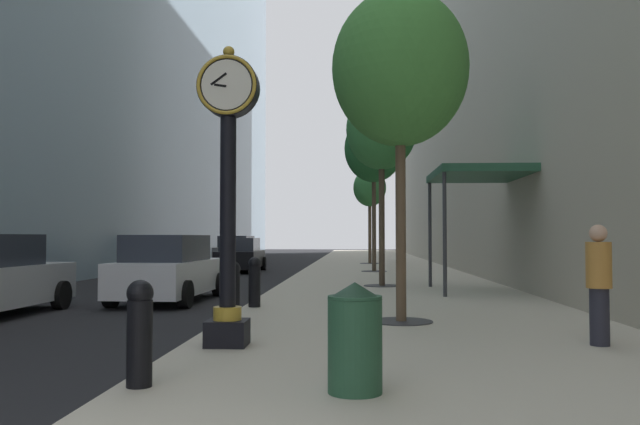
{
  "coord_description": "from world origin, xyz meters",
  "views": [
    {
      "loc": [
        2.4,
        -2.58,
        1.62
      ],
      "look_at": [
        1.04,
        22.13,
        2.55
      ],
      "focal_mm": 36.41,
      "sensor_mm": 36.0,
      "label": 1
    }
  ],
  "objects_px": {
    "street_tree_mid_near": "(381,131)",
    "car_black_near": "(241,255)",
    "bollard_fourth": "(255,281)",
    "street_tree_near": "(400,70)",
    "car_grey_trailing": "(237,251)",
    "trash_bin": "(355,336)",
    "pedestrian_walking": "(599,281)",
    "street_clock": "(228,181)",
    "street_tree_mid_far": "(374,149)",
    "bollard_nearest": "(140,330)",
    "street_tree_far": "(370,189)",
    "bollard_third": "(233,290)",
    "car_white_mid": "(169,269)"
  },
  "relations": [
    {
      "from": "bollard_third",
      "to": "street_tree_mid_near",
      "type": "distance_m",
      "value": 9.86
    },
    {
      "from": "street_clock",
      "to": "street_tree_far",
      "type": "relative_size",
      "value": 0.78
    },
    {
      "from": "bollard_nearest",
      "to": "car_black_near",
      "type": "xyz_separation_m",
      "value": [
        -3.17,
        23.37,
        0.08
      ]
    },
    {
      "from": "street_tree_near",
      "to": "pedestrian_walking",
      "type": "bearing_deg",
      "value": -42.52
    },
    {
      "from": "bollard_third",
      "to": "car_white_mid",
      "type": "distance_m",
      "value": 5.43
    },
    {
      "from": "street_clock",
      "to": "bollard_fourth",
      "type": "distance_m",
      "value": 5.19
    },
    {
      "from": "street_tree_mid_near",
      "to": "pedestrian_walking",
      "type": "distance_m",
      "value": 11.55
    },
    {
      "from": "street_tree_mid_near",
      "to": "pedestrian_walking",
      "type": "height_order",
      "value": "street_tree_mid_near"
    },
    {
      "from": "street_tree_far",
      "to": "car_grey_trailing",
      "type": "height_order",
      "value": "street_tree_far"
    },
    {
      "from": "pedestrian_walking",
      "to": "car_black_near",
      "type": "xyz_separation_m",
      "value": [
        -8.64,
        20.63,
        -0.24
      ]
    },
    {
      "from": "bollard_third",
      "to": "street_tree_mid_far",
      "type": "height_order",
      "value": "street_tree_mid_far"
    },
    {
      "from": "street_tree_far",
      "to": "street_tree_mid_far",
      "type": "bearing_deg",
      "value": -90.0
    },
    {
      "from": "car_grey_trailing",
      "to": "trash_bin",
      "type": "bearing_deg",
      "value": -77.53
    },
    {
      "from": "bollard_nearest",
      "to": "car_black_near",
      "type": "distance_m",
      "value": 23.58
    },
    {
      "from": "bollard_nearest",
      "to": "street_tree_mid_far",
      "type": "distance_m",
      "value": 22.29
    },
    {
      "from": "bollard_fourth",
      "to": "pedestrian_walking",
      "type": "bearing_deg",
      "value": -39.94
    },
    {
      "from": "street_tree_mid_near",
      "to": "bollard_nearest",
      "type": "bearing_deg",
      "value": -102.42
    },
    {
      "from": "bollard_fourth",
      "to": "street_tree_near",
      "type": "height_order",
      "value": "street_tree_near"
    },
    {
      "from": "street_tree_mid_near",
      "to": "car_black_near",
      "type": "bearing_deg",
      "value": 121.29
    },
    {
      "from": "street_tree_mid_near",
      "to": "car_black_near",
      "type": "relative_size",
      "value": 1.3
    },
    {
      "from": "street_clock",
      "to": "street_tree_mid_far",
      "type": "bearing_deg",
      "value": 82.45
    },
    {
      "from": "car_grey_trailing",
      "to": "street_clock",
      "type": "bearing_deg",
      "value": -79.81
    },
    {
      "from": "bollard_nearest",
      "to": "car_white_mid",
      "type": "distance_m",
      "value": 10.0
    },
    {
      "from": "bollard_nearest",
      "to": "trash_bin",
      "type": "relative_size",
      "value": 1.01
    },
    {
      "from": "car_black_near",
      "to": "street_tree_mid_far",
      "type": "bearing_deg",
      "value": -16.25
    },
    {
      "from": "bollard_nearest",
      "to": "car_white_mid",
      "type": "xyz_separation_m",
      "value": [
        -2.53,
        9.67,
        0.12
      ]
    },
    {
      "from": "street_tree_far",
      "to": "car_grey_trailing",
      "type": "bearing_deg",
      "value": 172.84
    },
    {
      "from": "bollard_nearest",
      "to": "bollard_third",
      "type": "relative_size",
      "value": 1.0
    },
    {
      "from": "trash_bin",
      "to": "street_tree_far",
      "type": "bearing_deg",
      "value": 88.47
    },
    {
      "from": "street_tree_far",
      "to": "bollard_third",
      "type": "bearing_deg",
      "value": -96.7
    },
    {
      "from": "street_tree_near",
      "to": "street_tree_mid_near",
      "type": "height_order",
      "value": "street_tree_mid_near"
    },
    {
      "from": "street_tree_far",
      "to": "car_white_mid",
      "type": "relative_size",
      "value": 1.17
    },
    {
      "from": "bollard_third",
      "to": "car_grey_trailing",
      "type": "bearing_deg",
      "value": 100.29
    },
    {
      "from": "bollard_fourth",
      "to": "street_tree_near",
      "type": "distance_m",
      "value": 5.36
    },
    {
      "from": "pedestrian_walking",
      "to": "car_grey_trailing",
      "type": "height_order",
      "value": "pedestrian_walking"
    },
    {
      "from": "street_tree_near",
      "to": "street_tree_far",
      "type": "bearing_deg",
      "value": 90.0
    },
    {
      "from": "street_tree_far",
      "to": "pedestrian_walking",
      "type": "xyz_separation_m",
      "value": [
        2.54,
        -27.12,
        -3.31
      ]
    },
    {
      "from": "car_white_mid",
      "to": "bollard_third",
      "type": "bearing_deg",
      "value": -62.15
    },
    {
      "from": "trash_bin",
      "to": "bollard_nearest",
      "type": "bearing_deg",
      "value": 176.38
    },
    {
      "from": "street_clock",
      "to": "street_tree_far",
      "type": "height_order",
      "value": "street_tree_far"
    },
    {
      "from": "bollard_nearest",
      "to": "street_tree_mid_near",
      "type": "xyz_separation_m",
      "value": [
        2.93,
        13.32,
        4.16
      ]
    },
    {
      "from": "bollard_third",
      "to": "car_black_near",
      "type": "bearing_deg",
      "value": 99.73
    },
    {
      "from": "street_tree_near",
      "to": "street_tree_far",
      "type": "height_order",
      "value": "street_tree_near"
    },
    {
      "from": "bollard_third",
      "to": "street_tree_far",
      "type": "xyz_separation_m",
      "value": [
        2.93,
        24.98,
        3.63
      ]
    },
    {
      "from": "pedestrian_walking",
      "to": "street_tree_near",
      "type": "bearing_deg",
      "value": 137.48
    },
    {
      "from": "bollard_third",
      "to": "street_clock",
      "type": "bearing_deg",
      "value": -80.88
    },
    {
      "from": "bollard_fourth",
      "to": "street_tree_near",
      "type": "xyz_separation_m",
      "value": [
        2.93,
        -2.25,
        3.88
      ]
    },
    {
      "from": "bollard_third",
      "to": "bollard_fourth",
      "type": "height_order",
      "value": "same"
    },
    {
      "from": "bollard_nearest",
      "to": "street_tree_near",
      "type": "xyz_separation_m",
      "value": [
        2.93,
        5.06,
        3.88
      ]
    },
    {
      "from": "bollard_third",
      "to": "street_tree_far",
      "type": "distance_m",
      "value": 25.41
    }
  ]
}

